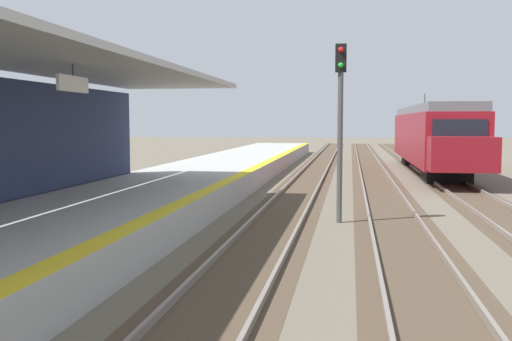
% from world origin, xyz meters
% --- Properties ---
extents(station_platform, '(5.00, 80.00, 0.91)m').
position_xyz_m(station_platform, '(-2.50, 16.00, 0.45)').
color(station_platform, '#A8A8A3').
rests_on(station_platform, ground).
extents(track_pair_nearest_platform, '(2.34, 120.00, 0.16)m').
position_xyz_m(track_pair_nearest_platform, '(1.90, 20.00, 0.05)').
color(track_pair_nearest_platform, '#4C3D2D').
rests_on(track_pair_nearest_platform, ground).
extents(track_pair_middle, '(2.34, 120.00, 0.16)m').
position_xyz_m(track_pair_middle, '(5.30, 20.00, 0.05)').
color(track_pair_middle, '#4C3D2D').
rests_on(track_pair_middle, ground).
extents(track_pair_far_side, '(2.34, 120.00, 0.16)m').
position_xyz_m(track_pair_far_side, '(8.70, 20.00, 0.05)').
color(track_pair_far_side, '#4C3D2D').
rests_on(track_pair_far_side, ground).
extents(approaching_train, '(2.93, 19.60, 4.76)m').
position_xyz_m(approaching_train, '(8.70, 34.38, 2.18)').
color(approaching_train, maroon).
rests_on(approaching_train, ground).
extents(rail_signal_post, '(0.32, 0.34, 5.20)m').
position_xyz_m(rail_signal_post, '(3.70, 16.35, 3.19)').
color(rail_signal_post, '#4C4C4C').
rests_on(rail_signal_post, ground).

